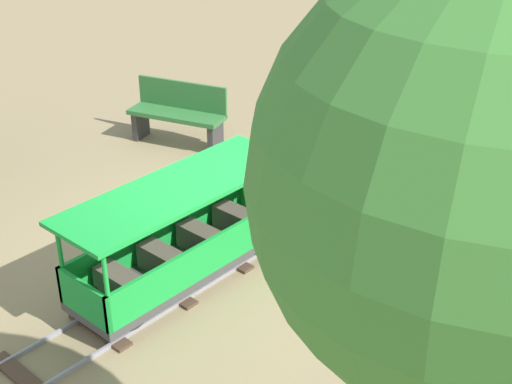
{
  "coord_description": "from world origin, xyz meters",
  "views": [
    {
      "loc": [
        4.15,
        -4.52,
        3.84
      ],
      "look_at": [
        0.0,
        0.17,
        0.55
      ],
      "focal_mm": 49.58,
      "sensor_mm": 36.0,
      "label": 1
    }
  ],
  "objects_px": {
    "locomotive": "(312,168)",
    "park_bench": "(178,114)",
    "conductor_person": "(361,167)",
    "passenger_car": "(183,243)",
    "oak_tree_far": "(489,203)"
  },
  "relations": [
    {
      "from": "passenger_car",
      "to": "oak_tree_far",
      "type": "distance_m",
      "value": 4.34
    },
    {
      "from": "conductor_person",
      "to": "locomotive",
      "type": "bearing_deg",
      "value": 152.74
    },
    {
      "from": "oak_tree_far",
      "to": "conductor_person",
      "type": "bearing_deg",
      "value": 128.63
    },
    {
      "from": "passenger_car",
      "to": "conductor_person",
      "type": "xyz_separation_m",
      "value": [
        0.92,
        1.46,
        0.53
      ]
    },
    {
      "from": "locomotive",
      "to": "oak_tree_far",
      "type": "xyz_separation_m",
      "value": [
        3.35,
        -3.51,
        2.2
      ]
    },
    {
      "from": "park_bench",
      "to": "oak_tree_far",
      "type": "height_order",
      "value": "oak_tree_far"
    },
    {
      "from": "conductor_person",
      "to": "park_bench",
      "type": "height_order",
      "value": "conductor_person"
    },
    {
      "from": "conductor_person",
      "to": "oak_tree_far",
      "type": "height_order",
      "value": "oak_tree_far"
    },
    {
      "from": "locomotive",
      "to": "park_bench",
      "type": "distance_m",
      "value": 2.43
    },
    {
      "from": "passenger_car",
      "to": "conductor_person",
      "type": "distance_m",
      "value": 1.81
    },
    {
      "from": "locomotive",
      "to": "conductor_person",
      "type": "height_order",
      "value": "conductor_person"
    },
    {
      "from": "park_bench",
      "to": "oak_tree_far",
      "type": "bearing_deg",
      "value": -33.12
    },
    {
      "from": "passenger_car",
      "to": "oak_tree_far",
      "type": "xyz_separation_m",
      "value": [
        3.35,
        -1.57,
        2.27
      ]
    },
    {
      "from": "passenger_car",
      "to": "conductor_person",
      "type": "height_order",
      "value": "conductor_person"
    },
    {
      "from": "locomotive",
      "to": "passenger_car",
      "type": "relative_size",
      "value": 0.61
    }
  ]
}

